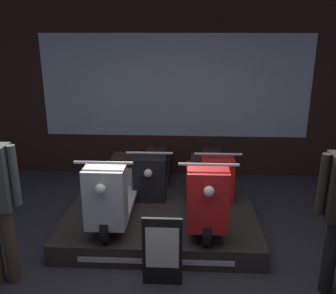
{
  "coord_description": "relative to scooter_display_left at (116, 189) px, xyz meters",
  "views": [
    {
      "loc": [
        0.2,
        -3.16,
        2.49
      ],
      "look_at": [
        -0.05,
        1.57,
        0.97
      ],
      "focal_mm": 40.0,
      "sensor_mm": 36.0,
      "label": 1
    }
  ],
  "objects": [
    {
      "name": "price_sign_board",
      "position": [
        0.63,
        -0.95,
        -0.24
      ],
      "size": [
        0.4,
        0.04,
        0.74
      ],
      "color": "black",
      "rests_on": "ground_plane"
    },
    {
      "name": "scooter_display_right",
      "position": [
        1.08,
        0.0,
        0.0
      ],
      "size": [
        0.62,
        1.68,
        0.93
      ],
      "color": "black",
      "rests_on": "display_platform"
    },
    {
      "name": "scooter_display_left",
      "position": [
        0.0,
        0.0,
        0.0
      ],
      "size": [
        0.62,
        1.68,
        0.93
      ],
      "color": "black",
      "rests_on": "display_platform"
    },
    {
      "name": "scooter_backrow_0",
      "position": [
        0.37,
        1.07,
        -0.25
      ],
      "size": [
        0.62,
        1.68,
        0.93
      ],
      "color": "black",
      "rests_on": "ground_plane"
    },
    {
      "name": "scooter_backrow_1",
      "position": [
        1.27,
        1.07,
        -0.25
      ],
      "size": [
        0.62,
        1.68,
        0.93
      ],
      "color": "black",
      "rests_on": "ground_plane"
    },
    {
      "name": "shop_wall_back",
      "position": [
        0.65,
        2.1,
        0.99
      ],
      "size": [
        8.1,
        0.09,
        3.2
      ],
      "color": "#331E19",
      "rests_on": "ground_plane"
    },
    {
      "name": "ground_plane",
      "position": [
        0.65,
        -0.98,
        -0.61
      ],
      "size": [
        30.0,
        30.0,
        0.0
      ],
      "primitive_type": "plane",
      "color": "#2D2D33"
    },
    {
      "name": "display_platform",
      "position": [
        0.54,
        0.05,
        -0.49
      ],
      "size": [
        2.4,
        1.59,
        0.25
      ],
      "color": "#2D2823",
      "rests_on": "ground_plane"
    }
  ]
}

